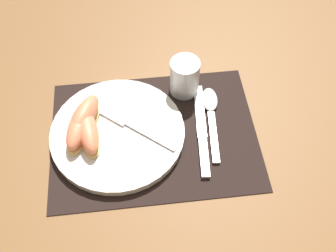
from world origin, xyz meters
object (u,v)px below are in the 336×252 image
object	(u,v)px
plate	(118,133)
citrus_wedge_0	(85,117)
citrus_wedge_1	(80,125)
citrus_wedge_2	(88,132)
knife	(202,131)
spoon	(211,109)
juice_glass	(184,78)
fork	(130,124)

from	to	relation	value
plate	citrus_wedge_0	bearing A→B (deg)	155.51
plate	citrus_wedge_1	xyz separation A→B (m)	(-0.07, 0.01, 0.02)
plate	citrus_wedge_2	distance (m)	0.06
knife	citrus_wedge_0	xyz separation A→B (m)	(-0.23, 0.04, 0.03)
spoon	citrus_wedge_2	xyz separation A→B (m)	(-0.25, -0.05, 0.03)
knife	citrus_wedge_0	world-z (taller)	citrus_wedge_0
juice_glass	spoon	world-z (taller)	juice_glass
citrus_wedge_1	plate	bearing A→B (deg)	-7.80
juice_glass	spoon	bearing A→B (deg)	-52.77
juice_glass	fork	distance (m)	0.16
citrus_wedge_0	citrus_wedge_2	distance (m)	0.04
citrus_wedge_0	plate	bearing A→B (deg)	-24.49
knife	citrus_wedge_2	xyz separation A→B (m)	(-0.23, 0.00, 0.03)
plate	juice_glass	xyz separation A→B (m)	(0.15, 0.10, 0.03)
fork	knife	bearing A→B (deg)	-9.19
fork	citrus_wedge_0	bearing A→B (deg)	169.82
citrus_wedge_2	plate	bearing A→B (deg)	7.93
plate	citrus_wedge_2	xyz separation A→B (m)	(-0.06, -0.01, 0.02)
citrus_wedge_2	citrus_wedge_1	bearing A→B (deg)	130.37
fork	citrus_wedge_0	size ratio (longest dim) A/B	1.36
knife	citrus_wedge_1	world-z (taller)	citrus_wedge_1
plate	knife	size ratio (longest dim) A/B	1.20
fork	citrus_wedge_0	distance (m)	0.09
knife	fork	bearing A→B (deg)	170.81
spoon	citrus_wedge_0	bearing A→B (deg)	-177.18
citrus_wedge_1	citrus_wedge_2	size ratio (longest dim) A/B	1.10
spoon	fork	size ratio (longest dim) A/B	1.18
spoon	citrus_wedge_0	xyz separation A→B (m)	(-0.26, -0.01, 0.03)
citrus_wedge_1	citrus_wedge_2	xyz separation A→B (m)	(0.01, -0.02, -0.00)
plate	citrus_wedge_1	world-z (taller)	citrus_wedge_1
juice_glass	citrus_wedge_2	distance (m)	0.23
spoon	plate	bearing A→B (deg)	-168.39
spoon	citrus_wedge_0	distance (m)	0.26
fork	citrus_wedge_1	distance (m)	0.10
juice_glass	knife	xyz separation A→B (m)	(0.02, -0.12, -0.03)
fork	citrus_wedge_0	xyz separation A→B (m)	(-0.09, 0.02, 0.02)
plate	fork	size ratio (longest dim) A/B	1.70
plate	citrus_wedge_0	xyz separation A→B (m)	(-0.06, 0.03, 0.03)
juice_glass	citrus_wedge_0	bearing A→B (deg)	-160.11
spoon	citrus_wedge_1	xyz separation A→B (m)	(-0.27, -0.03, 0.03)
juice_glass	citrus_wedge_2	xyz separation A→B (m)	(-0.21, -0.11, -0.00)
knife	spoon	xyz separation A→B (m)	(0.03, 0.05, 0.00)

